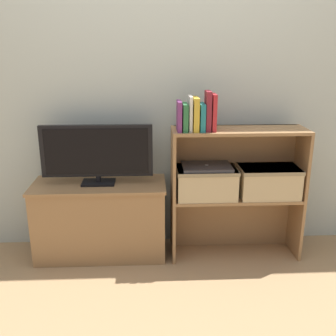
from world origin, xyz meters
TOP-DOWN VIEW (x-y plane):
  - ground_plane at (0.00, 0.00)m, footprint 16.00×16.00m
  - wall_back at (0.00, 0.40)m, footprint 10.00×0.05m
  - tv_stand at (-0.47, 0.18)m, footprint 0.90×0.38m
  - tv at (-0.47, 0.18)m, footprint 0.74×0.14m
  - bookshelf_lower_tier at (0.47, 0.20)m, footprint 0.89×0.28m
  - bookshelf_upper_tier at (0.47, 0.20)m, footprint 0.89×0.28m
  - book_plum at (0.07, 0.10)m, footprint 0.03×0.15m
  - book_forest at (0.10, 0.10)m, footprint 0.03×0.15m
  - book_ivory at (0.14, 0.10)m, footprint 0.02×0.12m
  - book_mustard at (0.17, 0.10)m, footprint 0.03×0.15m
  - book_teal at (0.21, 0.10)m, footprint 0.03×0.14m
  - book_maroon at (0.25, 0.10)m, footprint 0.03×0.12m
  - book_crimson at (0.28, 0.10)m, footprint 0.03×0.13m
  - storage_basket_left at (0.26, 0.12)m, footprint 0.40×0.25m
  - storage_basket_right at (0.68, 0.12)m, footprint 0.40×0.25m
  - laptop at (0.26, 0.12)m, footprint 0.32×0.23m

SIDE VIEW (x-z plane):
  - ground_plane at x=0.00m, z-range 0.00..0.00m
  - tv_stand at x=-0.47m, z-range 0.00..0.53m
  - bookshelf_lower_tier at x=0.47m, z-range 0.06..0.50m
  - storage_basket_left at x=0.26m, z-range 0.45..0.66m
  - storage_basket_right at x=0.68m, z-range 0.45..0.66m
  - laptop at x=0.26m, z-range 0.64..0.67m
  - bookshelf_upper_tier at x=0.47m, z-range 0.50..0.96m
  - tv at x=-0.47m, z-range 0.55..0.95m
  - book_teal at x=0.21m, z-range 0.91..1.08m
  - book_forest at x=0.10m, z-range 0.91..1.08m
  - book_plum at x=0.07m, z-range 0.91..1.09m
  - book_mustard at x=0.17m, z-range 0.91..1.12m
  - book_ivory at x=0.14m, z-range 0.91..1.12m
  - book_crimson at x=0.28m, z-range 0.91..1.14m
  - book_maroon at x=0.25m, z-range 0.91..1.15m
  - wall_back at x=0.00m, z-range 0.00..2.40m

